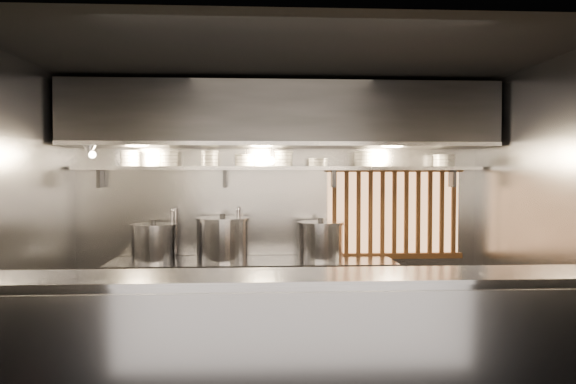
{
  "coord_description": "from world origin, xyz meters",
  "views": [
    {
      "loc": [
        -0.27,
        -4.8,
        1.83
      ],
      "look_at": [
        0.05,
        0.55,
        1.65
      ],
      "focal_mm": 35.0,
      "sensor_mm": 36.0,
      "label": 1
    }
  ],
  "objects": [
    {
      "name": "exhaust_hood",
      "position": [
        0.0,
        1.1,
        2.42
      ],
      "size": [
        4.4,
        0.81,
        0.65
      ],
      "color": "#2D2D30",
      "rests_on": "ceiling"
    },
    {
      "name": "serving_counter",
      "position": [
        0.0,
        -0.96,
        0.57
      ],
      "size": [
        4.5,
        0.56,
        1.13
      ],
      "color": "#949499",
      "rests_on": "floor"
    },
    {
      "name": "bowl_stack_5",
      "position": [
        0.42,
        1.32,
        1.95
      ],
      "size": [
        0.22,
        0.22,
        0.09
      ],
      "color": "silver",
      "rests_on": "bowl_shelf"
    },
    {
      "name": "bowl_stack_2",
      "position": [
        -0.76,
        1.32,
        1.99
      ],
      "size": [
        0.2,
        0.2,
        0.17
      ],
      "color": "silver",
      "rests_on": "bowl_shelf"
    },
    {
      "name": "stock_pot_left",
      "position": [
        -1.34,
        1.13,
        1.1
      ],
      "size": [
        0.58,
        0.58,
        0.43
      ],
      "rotation": [
        0.0,
        0.0,
        0.21
      ],
      "color": "#949499",
      "rests_on": "cooking_bench"
    },
    {
      "name": "faucet_left",
      "position": [
        -1.15,
        1.37,
        1.31
      ],
      "size": [
        0.04,
        0.3,
        0.5
      ],
      "color": "silver",
      "rests_on": "wall_back"
    },
    {
      "name": "wall_back",
      "position": [
        0.0,
        1.5,
        1.4
      ],
      "size": [
        4.5,
        0.0,
        4.5
      ],
      "primitive_type": "plane",
      "rotation": [
        1.57,
        0.0,
        0.0
      ],
      "color": "gray",
      "rests_on": "floor"
    },
    {
      "name": "wall_right",
      "position": [
        2.25,
        0.0,
        1.4
      ],
      "size": [
        0.0,
        3.0,
        3.0
      ],
      "primitive_type": "plane",
      "rotation": [
        1.57,
        0.0,
        -1.57
      ],
      "color": "gray",
      "rests_on": "floor"
    },
    {
      "name": "wood_screen",
      "position": [
        1.3,
        1.45,
        1.38
      ],
      "size": [
        1.56,
        0.09,
        1.04
      ],
      "color": "#FFB572",
      "rests_on": "wall_back"
    },
    {
      "name": "heat_lamp",
      "position": [
        -1.9,
        0.85,
        2.07
      ],
      "size": [
        0.25,
        0.35,
        0.2
      ],
      "color": "#949499",
      "rests_on": "exhaust_hood"
    },
    {
      "name": "bowl_stack_7",
      "position": [
        1.83,
        1.32,
        1.97
      ],
      "size": [
        0.24,
        0.24,
        0.13
      ],
      "color": "silver",
      "rests_on": "bowl_shelf"
    },
    {
      "name": "bowl_shelf",
      "position": [
        0.0,
        1.32,
        1.88
      ],
      "size": [
        4.4,
        0.34,
        0.04
      ],
      "primitive_type": "cube",
      "color": "#949499",
      "rests_on": "wall_back"
    },
    {
      "name": "bowl_stack_1",
      "position": [
        -1.2,
        1.32,
        1.98
      ],
      "size": [
        0.21,
        0.21,
        0.17
      ],
      "color": "silver",
      "rests_on": "bowl_shelf"
    },
    {
      "name": "ceiling",
      "position": [
        0.0,
        0.0,
        2.8
      ],
      "size": [
        4.5,
        4.5,
        0.0
      ],
      "primitive_type": "plane",
      "rotation": [
        3.14,
        0.0,
        0.0
      ],
      "color": "black",
      "rests_on": "wall_back"
    },
    {
      "name": "bowl_stack_4",
      "position": [
        0.04,
        1.32,
        1.98
      ],
      "size": [
        0.21,
        0.21,
        0.17
      ],
      "color": "silver",
      "rests_on": "bowl_shelf"
    },
    {
      "name": "bowl_stack_6",
      "position": [
        0.92,
        1.32,
        1.98
      ],
      "size": [
        0.21,
        0.21,
        0.17
      ],
      "color": "silver",
      "rests_on": "bowl_shelf"
    },
    {
      "name": "bowl_stack_3",
      "position": [
        -0.38,
        1.32,
        1.97
      ],
      "size": [
        0.23,
        0.23,
        0.13
      ],
      "color": "silver",
      "rests_on": "bowl_shelf"
    },
    {
      "name": "bowl_stack_0",
      "position": [
        -1.61,
        1.32,
        1.98
      ],
      "size": [
        0.22,
        0.22,
        0.17
      ],
      "color": "silver",
      "rests_on": "bowl_shelf"
    },
    {
      "name": "stock_pot_right",
      "position": [
        0.43,
        1.18,
        1.1
      ],
      "size": [
        0.59,
        0.59,
        0.44
      ],
      "rotation": [
        0.0,
        0.0,
        -0.17
      ],
      "color": "#949499",
      "rests_on": "cooking_bench"
    },
    {
      "name": "pendant_bulb",
      "position": [
        -0.1,
        1.2,
        1.96
      ],
      "size": [
        0.09,
        0.09,
        0.19
      ],
      "color": "#2D2D30",
      "rests_on": "exhaust_hood"
    },
    {
      "name": "cooking_bench",
      "position": [
        -0.3,
        1.13,
        0.45
      ],
      "size": [
        3.0,
        0.7,
        0.9
      ],
      "primitive_type": "cube",
      "color": "#949499",
      "rests_on": "floor"
    },
    {
      "name": "floor",
      "position": [
        0.0,
        0.0,
        0.0
      ],
      "size": [
        4.5,
        4.5,
        0.0
      ],
      "primitive_type": "plane",
      "color": "black",
      "rests_on": "ground"
    },
    {
      "name": "stock_pot_mid",
      "position": [
        -0.62,
        1.17,
        1.13
      ],
      "size": [
        0.65,
        0.65,
        0.5
      ],
      "rotation": [
        0.0,
        0.0,
        0.14
      ],
      "color": "#949499",
      "rests_on": "cooking_bench"
    },
    {
      "name": "faucet_right",
      "position": [
        -0.45,
        1.37,
        1.31
      ],
      "size": [
        0.04,
        0.3,
        0.5
      ],
      "color": "silver",
      "rests_on": "wall_back"
    },
    {
      "name": "wall_left",
      "position": [
        -2.25,
        0.0,
        1.4
      ],
      "size": [
        0.0,
        3.0,
        3.0
      ],
      "primitive_type": "plane",
      "rotation": [
        1.57,
        0.0,
        1.57
      ],
      "color": "gray",
      "rests_on": "floor"
    }
  ]
}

